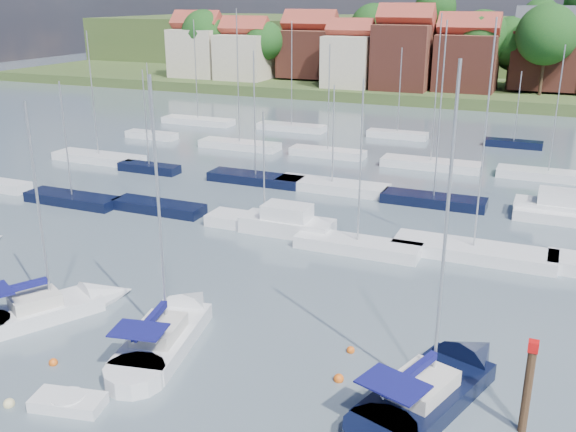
% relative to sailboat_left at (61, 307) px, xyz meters
% --- Properties ---
extents(ground, '(260.00, 260.00, 0.00)m').
position_rel_sailboat_left_xyz_m(ground, '(11.92, 36.85, -0.37)').
color(ground, '#485662').
rests_on(ground, ground).
extents(sailboat_left, '(6.78, 9.47, 12.95)m').
position_rel_sailboat_left_xyz_m(sailboat_left, '(0.00, 0.00, 0.00)').
color(sailboat_left, silver).
rests_on(sailboat_left, ground).
extents(sailboat_centre, '(4.88, 11.17, 14.75)m').
position_rel_sailboat_left_xyz_m(sailboat_centre, '(7.10, 0.42, -0.01)').
color(sailboat_centre, silver).
rests_on(sailboat_centre, ground).
extents(sailboat_navy, '(6.55, 11.89, 15.96)m').
position_rel_sailboat_left_xyz_m(sailboat_navy, '(21.03, 0.93, -0.01)').
color(sailboat_navy, black).
rests_on(sailboat_navy, ground).
extents(tender, '(3.33, 2.04, 0.67)m').
position_rel_sailboat_left_xyz_m(tender, '(6.41, -6.79, -0.11)').
color(tender, silver).
rests_on(tender, ground).
extents(timber_piling, '(0.40, 0.40, 6.42)m').
position_rel_sailboat_left_xyz_m(timber_piling, '(24.61, -0.80, 0.75)').
color(timber_piling, '#4C331E').
rests_on(timber_piling, ground).
extents(buoy_b, '(0.49, 0.49, 0.49)m').
position_rel_sailboat_left_xyz_m(buoy_b, '(3.95, -7.72, -0.37)').
color(buoy_b, beige).
rests_on(buoy_b, ground).
extents(buoy_c, '(0.43, 0.43, 0.43)m').
position_rel_sailboat_left_xyz_m(buoy_c, '(3.37, -4.37, -0.37)').
color(buoy_c, '#D85914').
rests_on(buoy_c, ground).
extents(buoy_e, '(0.42, 0.42, 0.42)m').
position_rel_sailboat_left_xyz_m(buoy_e, '(16.26, 2.37, -0.37)').
color(buoy_e, '#D85914').
rests_on(buoy_e, ground).
extents(buoy_g, '(0.49, 0.49, 0.49)m').
position_rel_sailboat_left_xyz_m(buoy_g, '(16.53, -0.27, -0.37)').
color(buoy_g, '#D85914').
rests_on(buoy_g, ground).
extents(marina_field, '(79.62, 41.41, 15.93)m').
position_rel_sailboat_left_xyz_m(marina_field, '(13.83, 32.00, 0.07)').
color(marina_field, silver).
rests_on(marina_field, ground).
extents(far_shore_town, '(212.46, 90.00, 22.27)m').
position_rel_sailboat_left_xyz_m(far_shore_town, '(14.15, 129.51, 4.24)').
color(far_shore_town, '#47572B').
rests_on(far_shore_town, ground).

